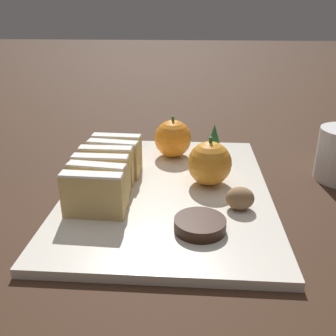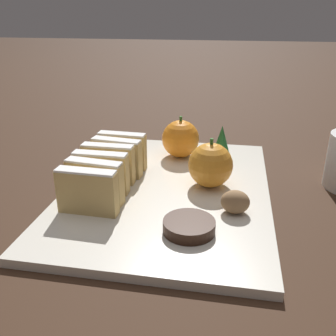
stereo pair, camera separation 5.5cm
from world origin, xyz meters
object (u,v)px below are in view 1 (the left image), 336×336
object	(u,v)px
orange_near	(173,139)
walnut	(240,198)
orange_far	(210,163)
chocolate_cookie	(200,225)

from	to	relation	value
orange_near	walnut	distance (m)	0.21
orange_far	chocolate_cookie	world-z (taller)	orange_far
walnut	chocolate_cookie	distance (m)	0.08
orange_far	walnut	xyz separation A→B (m)	(0.04, -0.08, -0.02)
orange_far	walnut	bearing A→B (deg)	-63.10
walnut	orange_near	bearing A→B (deg)	118.04
orange_near	chocolate_cookie	distance (m)	0.25
orange_far	walnut	world-z (taller)	orange_far
chocolate_cookie	orange_near	bearing A→B (deg)	100.90
orange_near	chocolate_cookie	bearing A→B (deg)	-79.10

